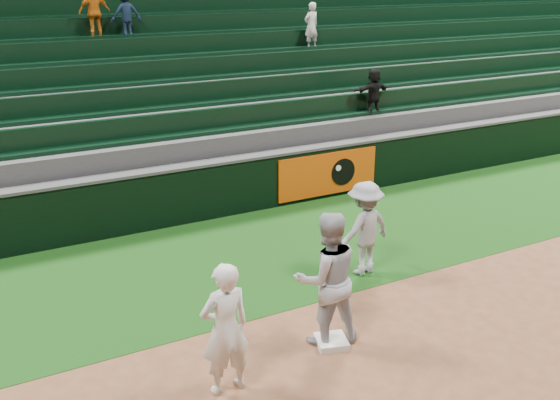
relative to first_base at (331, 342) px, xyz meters
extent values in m
plane|color=brown|center=(0.20, 0.22, -0.05)|extent=(70.00, 70.00, 0.00)
cube|color=#0F360D|center=(0.20, 3.22, -0.04)|extent=(36.00, 4.20, 0.01)
cube|color=white|center=(0.00, 0.00, 0.00)|extent=(0.53, 0.53, 0.10)
imported|color=silver|center=(-1.72, -0.24, 0.84)|extent=(0.67, 0.46, 1.78)
imported|color=#ABAEB6|center=(-0.01, 0.15, 0.94)|extent=(1.08, 0.91, 1.98)
imported|color=#979AA4|center=(1.70, 1.67, 0.80)|extent=(1.17, 0.78, 1.68)
cube|color=black|center=(0.20, 5.42, 0.55)|extent=(36.00, 0.35, 1.20)
cube|color=#D84C0A|center=(3.20, 5.23, 0.55)|extent=(2.60, 0.05, 1.00)
cylinder|color=black|center=(3.60, 5.20, 0.55)|extent=(0.64, 0.02, 0.64)
cylinder|color=white|center=(3.45, 5.18, 0.67)|extent=(0.14, 0.02, 0.14)
cube|color=#424244|center=(0.20, 5.42, 1.17)|extent=(36.00, 0.40, 0.06)
cube|color=#38383A|center=(0.20, 6.14, 0.78)|extent=(36.00, 0.85, 1.65)
cube|color=black|center=(0.20, 6.40, 1.85)|extent=(36.00, 0.14, 0.50)
cube|color=black|center=(0.20, 6.23, 1.64)|extent=(36.00, 0.45, 0.08)
cube|color=#38383A|center=(0.20, 6.99, 1.00)|extent=(36.00, 0.85, 2.10)
cube|color=black|center=(0.20, 7.25, 2.30)|extent=(36.00, 0.14, 0.50)
cube|color=black|center=(0.20, 7.08, 2.09)|extent=(36.00, 0.45, 0.08)
cube|color=#38383A|center=(0.20, 7.84, 1.23)|extent=(36.00, 0.85, 2.55)
cube|color=black|center=(0.20, 8.10, 2.75)|extent=(36.00, 0.14, 0.50)
cube|color=black|center=(0.20, 7.93, 2.54)|extent=(36.00, 0.45, 0.08)
cube|color=#38383A|center=(0.20, 8.69, 1.45)|extent=(36.00, 0.85, 3.00)
cube|color=black|center=(0.20, 8.95, 3.20)|extent=(36.00, 0.14, 0.50)
cube|color=black|center=(0.20, 8.78, 2.99)|extent=(36.00, 0.45, 0.08)
cube|color=#38383A|center=(0.20, 9.54, 1.68)|extent=(36.00, 0.85, 3.45)
cube|color=black|center=(0.20, 9.80, 3.65)|extent=(36.00, 0.14, 0.50)
cube|color=black|center=(0.20, 9.63, 3.44)|extent=(36.00, 0.45, 0.08)
cube|color=#38383A|center=(0.20, 10.39, 1.90)|extent=(36.00, 0.85, 3.90)
cube|color=black|center=(0.20, 10.65, 4.10)|extent=(36.00, 0.14, 0.50)
cube|color=black|center=(0.20, 10.48, 3.89)|extent=(36.00, 0.45, 0.08)
cube|color=#38383A|center=(0.20, 11.24, 2.13)|extent=(36.00, 0.85, 4.35)
imported|color=#CB6A13|center=(-0.86, 9.50, 4.05)|extent=(0.78, 0.39, 1.29)
imported|color=black|center=(5.02, 6.10, 2.17)|extent=(1.07, 0.37, 1.14)
imported|color=silver|center=(4.71, 8.65, 3.57)|extent=(0.50, 0.37, 1.24)
imported|color=black|center=(-0.10, 9.50, 3.99)|extent=(0.77, 0.46, 1.18)
camera|label=1|loc=(-4.23, -6.42, 4.97)|focal=40.00mm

